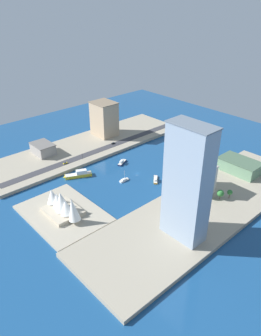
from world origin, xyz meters
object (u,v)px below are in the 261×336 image
at_px(hotel_broad_white, 199,177).
at_px(traffic_light_waterfront, 82,156).
at_px(tower_tall_glass, 187,184).
at_px(water_taxi_orange, 156,179).
at_px(ferry_white_commuter, 186,171).
at_px(ferry_green_doubledeck, 174,149).
at_px(ferry_yellow_fast, 79,174).
at_px(carpark_squat_concrete, 43,149).
at_px(patrol_launch_navy, 122,162).
at_px(sailboat_small_white, 124,180).
at_px(terminal_long_green, 240,166).
at_px(apartment_midrise_tan, 104,119).
at_px(taxi_yellow_cab, 65,163).
at_px(opera_landmark, 62,205).
at_px(suv_black, 113,143).

distance_m(hotel_broad_white, traffic_light_waterfront, 125.74).
bearing_deg(tower_tall_glass, water_taxi_orange, -32.67).
xyz_separation_m(ferry_white_commuter, hotel_broad_white, (-29.06, 19.71, 13.76)).
bearing_deg(hotel_broad_white, ferry_white_commuter, -34.14).
bearing_deg(ferry_green_doubledeck, ferry_yellow_fast, 77.73).
bearing_deg(ferry_yellow_fast, ferry_white_commuter, -128.87).
relative_size(ferry_yellow_fast, carpark_squat_concrete, 1.04).
relative_size(patrol_launch_navy, traffic_light_waterfront, 2.36).
xyz_separation_m(sailboat_small_white, terminal_long_green, (-66.47, -91.74, 8.45)).
bearing_deg(ferry_yellow_fast, ferry_green_doubledeck, -102.27).
height_order(patrol_launch_navy, sailboat_small_white, sailboat_small_white).
distance_m(apartment_midrise_tan, taxi_yellow_cab, 86.96).
bearing_deg(apartment_midrise_tan, opera_landmark, 129.67).
distance_m(hotel_broad_white, terminal_long_green, 57.22).
bearing_deg(tower_tall_glass, apartment_midrise_tan, -21.86).
bearing_deg(ferry_white_commuter, patrol_launch_navy, 29.63).
distance_m(tower_tall_glass, taxi_yellow_cab, 157.62).
bearing_deg(carpark_squat_concrete, ferry_white_commuter, -146.52).
bearing_deg(traffic_light_waterfront, tower_tall_glass, 174.13).
height_order(water_taxi_orange, tower_tall_glass, tower_tall_glass).
height_order(patrol_launch_navy, carpark_squat_concrete, carpark_squat_concrete).
height_order(ferry_white_commuter, taxi_yellow_cab, ferry_white_commuter).
bearing_deg(taxi_yellow_cab, suv_black, -86.00).
height_order(taxi_yellow_cab, traffic_light_waterfront, traffic_light_waterfront).
relative_size(ferry_green_doubledeck, water_taxi_orange, 1.52).
relative_size(carpark_squat_concrete, apartment_midrise_tan, 0.64).
distance_m(patrol_launch_navy, traffic_light_waterfront, 42.28).
relative_size(patrol_launch_navy, opera_landmark, 0.35).
bearing_deg(tower_tall_glass, hotel_broad_white, -62.41).
bearing_deg(patrol_launch_navy, ferry_green_doubledeck, -104.63).
relative_size(ferry_yellow_fast, hotel_broad_white, 1.03).
distance_m(ferry_white_commuter, hotel_broad_white, 37.71).
bearing_deg(suv_black, carpark_squat_concrete, 66.30).
relative_size(water_taxi_orange, tower_tall_glass, 0.16).
distance_m(water_taxi_orange, carpark_squat_concrete, 130.18).
height_order(terminal_long_green, suv_black, terminal_long_green).
bearing_deg(suv_black, ferry_white_commuter, -172.27).
height_order(ferry_yellow_fast, carpark_squat_concrete, carpark_squat_concrete).
xyz_separation_m(ferry_yellow_fast, apartment_midrise_tan, (59.39, -79.48, 21.39)).
height_order(apartment_midrise_tan, terminal_long_green, apartment_midrise_tan).
bearing_deg(ferry_white_commuter, carpark_squat_concrete, 33.48).
xyz_separation_m(sailboat_small_white, traffic_light_waterfront, (58.64, 6.82, 6.52)).
relative_size(sailboat_small_white, apartment_midrise_tan, 0.27).
xyz_separation_m(apartment_midrise_tan, terminal_long_green, (-161.85, -39.62, -14.32)).
xyz_separation_m(carpark_squat_concrete, opera_landmark, (-106.06, 41.15, 1.04)).
height_order(terminal_long_green, opera_landmark, opera_landmark).
bearing_deg(sailboat_small_white, ferry_yellow_fast, 37.23).
xyz_separation_m(carpark_squat_concrete, taxi_yellow_cab, (-36.45, -4.58, -5.07)).
bearing_deg(taxi_yellow_cab, traffic_light_waterfront, -101.10).
xyz_separation_m(sailboat_small_white, apartment_midrise_tan, (95.39, -52.13, 22.76)).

